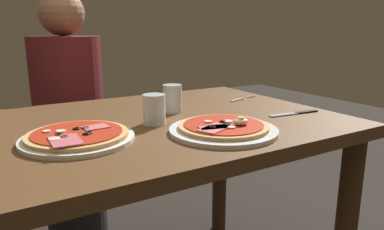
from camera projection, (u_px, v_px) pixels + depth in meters
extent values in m
cube|color=brown|center=(161.00, 125.00, 1.16)|extent=(1.11, 0.84, 0.04)
cylinder|color=#3C2715|center=(220.00, 166.00, 1.79)|extent=(0.07, 0.07, 0.69)
cylinder|color=white|center=(223.00, 130.00, 1.00)|extent=(0.30, 0.30, 0.01)
cylinder|color=tan|center=(223.00, 127.00, 1.00)|extent=(0.25, 0.25, 0.01)
cylinder|color=#B72D19|center=(223.00, 124.00, 1.00)|extent=(0.22, 0.22, 0.00)
torus|color=black|center=(226.00, 125.00, 0.98)|extent=(0.02, 0.02, 0.00)
torus|color=black|center=(223.00, 121.00, 1.01)|extent=(0.02, 0.02, 0.00)
torus|color=black|center=(212.00, 127.00, 0.96)|extent=(0.02, 0.02, 0.00)
cube|color=#D16B70|center=(215.00, 128.00, 0.95)|extent=(0.11, 0.09, 0.00)
cube|color=#C65B66|center=(216.00, 127.00, 0.96)|extent=(0.10, 0.06, 0.00)
cylinder|color=beige|center=(232.00, 127.00, 0.95)|extent=(0.02, 0.02, 0.00)
cylinder|color=beige|center=(228.00, 121.00, 1.01)|extent=(0.03, 0.03, 0.00)
cylinder|color=beige|center=(208.00, 121.00, 1.01)|extent=(0.02, 0.02, 0.00)
ellipsoid|color=white|center=(241.00, 121.00, 0.98)|extent=(0.04, 0.03, 0.02)
cylinder|color=yellow|center=(241.00, 118.00, 0.98)|extent=(0.02, 0.02, 0.00)
cylinder|color=white|center=(78.00, 139.00, 0.92)|extent=(0.29, 0.29, 0.01)
cylinder|color=tan|center=(78.00, 135.00, 0.92)|extent=(0.26, 0.26, 0.01)
cylinder|color=#B72D19|center=(77.00, 132.00, 0.92)|extent=(0.23, 0.23, 0.00)
torus|color=black|center=(64.00, 137.00, 0.87)|extent=(0.02, 0.02, 0.00)
torus|color=black|center=(76.00, 129.00, 0.94)|extent=(0.02, 0.02, 0.00)
torus|color=black|center=(89.00, 133.00, 0.90)|extent=(0.02, 0.02, 0.00)
torus|color=black|center=(86.00, 128.00, 0.95)|extent=(0.02, 0.02, 0.00)
torus|color=black|center=(58.00, 135.00, 0.88)|extent=(0.02, 0.02, 0.00)
torus|color=black|center=(86.00, 134.00, 0.89)|extent=(0.02, 0.02, 0.00)
cube|color=#D16B70|center=(96.00, 127.00, 0.96)|extent=(0.07, 0.05, 0.00)
cube|color=#C65B66|center=(65.00, 140.00, 0.84)|extent=(0.07, 0.10, 0.00)
cylinder|color=beige|center=(54.00, 139.00, 0.85)|extent=(0.03, 0.03, 0.00)
cylinder|color=beige|center=(47.00, 131.00, 0.92)|extent=(0.02, 0.02, 0.00)
cylinder|color=beige|center=(61.00, 131.00, 0.92)|extent=(0.02, 0.02, 0.00)
cylinder|color=silver|center=(154.00, 109.00, 1.08)|extent=(0.07, 0.07, 0.09)
cylinder|color=silver|center=(154.00, 117.00, 1.08)|extent=(0.06, 0.06, 0.04)
cylinder|color=silver|center=(172.00, 98.00, 1.24)|extent=(0.07, 0.07, 0.09)
cylinder|color=silver|center=(172.00, 106.00, 1.24)|extent=(0.06, 0.06, 0.04)
cube|color=silver|center=(237.00, 100.00, 1.44)|extent=(0.08, 0.03, 0.00)
cube|color=silver|center=(252.00, 97.00, 1.50)|extent=(0.04, 0.01, 0.00)
cube|color=silver|center=(251.00, 97.00, 1.51)|extent=(0.04, 0.01, 0.00)
cube|color=silver|center=(250.00, 97.00, 1.51)|extent=(0.04, 0.01, 0.00)
cube|color=silver|center=(249.00, 96.00, 1.51)|extent=(0.04, 0.01, 0.00)
cube|color=silver|center=(284.00, 115.00, 1.20)|extent=(0.11, 0.03, 0.00)
cube|color=black|center=(306.00, 112.00, 1.24)|extent=(0.09, 0.03, 0.01)
cylinder|color=black|center=(76.00, 191.00, 1.79)|extent=(0.29, 0.29, 0.46)
cylinder|color=maroon|center=(68.00, 93.00, 1.67)|extent=(0.32, 0.32, 0.52)
sphere|color=#9E7051|center=(61.00, 13.00, 1.59)|extent=(0.20, 0.20, 0.20)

